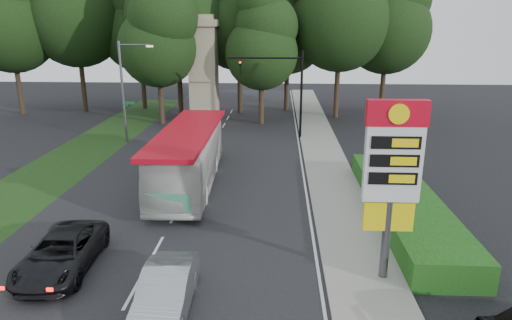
{
  "coord_description": "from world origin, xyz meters",
  "views": [
    {
      "loc": [
        5.16,
        -13.51,
        9.34
      ],
      "look_at": [
        3.97,
        10.1,
        2.2
      ],
      "focal_mm": 32.0,
      "sensor_mm": 36.0,
      "label": 1
    }
  ],
  "objects_px": {
    "gas_station_pylon": "(393,168)",
    "traffic_signal_mast": "(285,82)",
    "streetlight_signs": "(125,87)",
    "sedan_silver": "(166,292)",
    "transit_bus": "(189,157)",
    "monument": "(204,69)",
    "suv_charcoal": "(62,253)"
  },
  "relations": [
    {
      "from": "transit_bus",
      "to": "suv_charcoal",
      "type": "relative_size",
      "value": 2.34
    },
    {
      "from": "traffic_signal_mast",
      "to": "transit_bus",
      "type": "relative_size",
      "value": 0.59
    },
    {
      "from": "sedan_silver",
      "to": "traffic_signal_mast",
      "type": "bearing_deg",
      "value": 78.77
    },
    {
      "from": "gas_station_pylon",
      "to": "transit_bus",
      "type": "height_order",
      "value": "gas_station_pylon"
    },
    {
      "from": "streetlight_signs",
      "to": "monument",
      "type": "bearing_deg",
      "value": 58.03
    },
    {
      "from": "streetlight_signs",
      "to": "transit_bus",
      "type": "xyz_separation_m",
      "value": [
        6.87,
        -9.88,
        -2.74
      ]
    },
    {
      "from": "traffic_signal_mast",
      "to": "suv_charcoal",
      "type": "relative_size",
      "value": 1.38
    },
    {
      "from": "gas_station_pylon",
      "to": "sedan_silver",
      "type": "relative_size",
      "value": 1.49
    },
    {
      "from": "streetlight_signs",
      "to": "transit_bus",
      "type": "height_order",
      "value": "streetlight_signs"
    },
    {
      "from": "streetlight_signs",
      "to": "sedan_silver",
      "type": "xyz_separation_m",
      "value": [
        8.49,
        -22.46,
        -3.68
      ]
    },
    {
      "from": "streetlight_signs",
      "to": "monument",
      "type": "xyz_separation_m",
      "value": [
        4.99,
        7.99,
        0.67
      ]
    },
    {
      "from": "transit_bus",
      "to": "sedan_silver",
      "type": "height_order",
      "value": "transit_bus"
    },
    {
      "from": "monument",
      "to": "transit_bus",
      "type": "xyz_separation_m",
      "value": [
        1.89,
        -17.87,
        -3.41
      ]
    },
    {
      "from": "streetlight_signs",
      "to": "transit_bus",
      "type": "relative_size",
      "value": 0.66
    },
    {
      "from": "gas_station_pylon",
      "to": "sedan_silver",
      "type": "height_order",
      "value": "gas_station_pylon"
    },
    {
      "from": "gas_station_pylon",
      "to": "monument",
      "type": "xyz_separation_m",
      "value": [
        -11.2,
        28.01,
        0.66
      ]
    },
    {
      "from": "traffic_signal_mast",
      "to": "streetlight_signs",
      "type": "height_order",
      "value": "streetlight_signs"
    },
    {
      "from": "gas_station_pylon",
      "to": "sedan_silver",
      "type": "xyz_separation_m",
      "value": [
        -7.7,
        -2.45,
        -3.69
      ]
    },
    {
      "from": "monument",
      "to": "sedan_silver",
      "type": "bearing_deg",
      "value": -83.44
    },
    {
      "from": "streetlight_signs",
      "to": "sedan_silver",
      "type": "bearing_deg",
      "value": -69.3
    },
    {
      "from": "sedan_silver",
      "to": "gas_station_pylon",
      "type": "bearing_deg",
      "value": 16.12
    },
    {
      "from": "monument",
      "to": "transit_bus",
      "type": "bearing_deg",
      "value": -83.98
    },
    {
      "from": "gas_station_pylon",
      "to": "streetlight_signs",
      "type": "distance_m",
      "value": 25.74
    },
    {
      "from": "gas_station_pylon",
      "to": "traffic_signal_mast",
      "type": "bearing_deg",
      "value": 99.09
    },
    {
      "from": "traffic_signal_mast",
      "to": "sedan_silver",
      "type": "relative_size",
      "value": 1.57
    },
    {
      "from": "gas_station_pylon",
      "to": "transit_bus",
      "type": "bearing_deg",
      "value": 132.59
    },
    {
      "from": "traffic_signal_mast",
      "to": "sedan_silver",
      "type": "xyz_separation_m",
      "value": [
        -4.18,
        -24.45,
        -3.92
      ]
    },
    {
      "from": "streetlight_signs",
      "to": "monument",
      "type": "height_order",
      "value": "monument"
    },
    {
      "from": "transit_bus",
      "to": "gas_station_pylon",
      "type": "bearing_deg",
      "value": -49.67
    },
    {
      "from": "transit_bus",
      "to": "sedan_silver",
      "type": "bearing_deg",
      "value": -84.95
    },
    {
      "from": "traffic_signal_mast",
      "to": "streetlight_signs",
      "type": "bearing_deg",
      "value": -171.08
    },
    {
      "from": "sedan_silver",
      "to": "suv_charcoal",
      "type": "relative_size",
      "value": 0.88
    }
  ]
}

